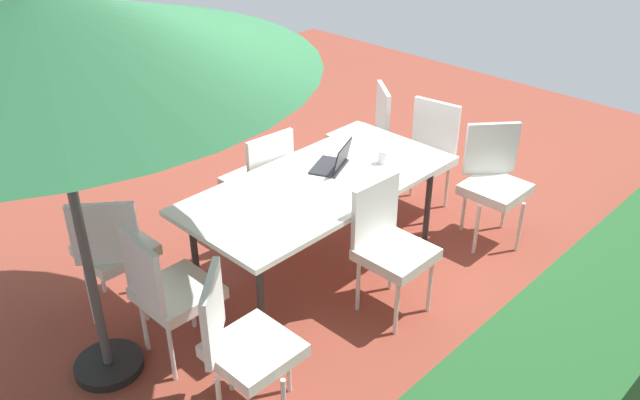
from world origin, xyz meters
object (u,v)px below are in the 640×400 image
(chair_southeast, at_px, (113,247))
(chair_northwest, at_px, (494,179))
(chair_east, at_px, (168,289))
(laptop, at_px, (334,163))
(chair_southwest, at_px, (367,132))
(chair_south, at_px, (261,178))
(chair_west, at_px, (426,152))
(patio_umbrella, at_px, (39,34))
(dining_table, at_px, (320,188))
(chair_north, at_px, (390,243))
(chair_northeast, at_px, (242,342))
(cup, at_px, (383,157))

(chair_southeast, xyz_separation_m, chair_northwest, (-2.70, 1.34, 0.00))
(chair_east, height_order, laptop, laptop)
(chair_southwest, relative_size, chair_south, 1.00)
(chair_east, height_order, chair_southwest, same)
(chair_west, bearing_deg, chair_southeast, -111.43)
(patio_umbrella, relative_size, chair_southwest, 2.83)
(dining_table, relative_size, patio_umbrella, 0.77)
(chair_southeast, xyz_separation_m, chair_north, (-1.36, 1.33, 0.00))
(chair_north, relative_size, chair_south, 1.00)
(chair_northeast, distance_m, chair_southwest, 3.03)
(chair_south, height_order, cup, chair_south)
(chair_east, xyz_separation_m, chair_south, (-1.39, -0.70, 0.00))
(chair_northwest, relative_size, cup, 8.83)
(chair_northeast, distance_m, chair_south, 1.97)
(chair_west, height_order, chair_north, same)
(cup, bearing_deg, chair_southwest, -133.37)
(chair_west, distance_m, chair_southeast, 2.80)
(chair_east, height_order, chair_south, same)
(chair_east, distance_m, chair_south, 1.56)
(chair_northwest, bearing_deg, laptop, -174.48)
(chair_west, xyz_separation_m, laptop, (1.13, -0.07, 0.27))
(chair_north, bearing_deg, chair_south, 91.58)
(chair_northeast, height_order, chair_west, same)
(patio_umbrella, distance_m, cup, 2.70)
(chair_northeast, distance_m, chair_north, 1.36)
(chair_northeast, xyz_separation_m, cup, (-1.93, -0.58, 0.28))
(chair_west, xyz_separation_m, chair_north, (1.36, 0.69, 0.00))
(dining_table, distance_m, laptop, 0.26)
(chair_northeast, height_order, chair_north, same)
(laptop, bearing_deg, chair_south, -93.99)
(chair_west, relative_size, chair_north, 1.00)
(chair_southeast, relative_size, chair_northwest, 1.00)
(cup, bearing_deg, chair_southeast, -22.28)
(dining_table, height_order, chair_southeast, chair_southeast)
(chair_east, xyz_separation_m, laptop, (-1.61, -0.09, 0.27))
(chair_southwest, bearing_deg, chair_southeast, -50.64)
(chair_west, bearing_deg, laptop, -101.63)
(chair_west, height_order, chair_south, same)
(chair_south, distance_m, laptop, 0.71)
(laptop, bearing_deg, chair_east, -20.19)
(cup, bearing_deg, chair_north, 43.70)
(chair_east, bearing_deg, chair_southeast, 4.59)
(chair_west, bearing_deg, patio_umbrella, -101.74)
(chair_northeast, xyz_separation_m, chair_west, (-2.73, -0.72, 0.00))
(dining_table, height_order, chair_west, chair_west)
(dining_table, relative_size, chair_southeast, 2.18)
(dining_table, xyz_separation_m, chair_northwest, (-1.33, 0.69, -0.17))
(patio_umbrella, xyz_separation_m, chair_northwest, (-3.08, 0.90, -1.64))
(chair_southwest, relative_size, chair_northwest, 1.00)
(chair_northwest, distance_m, laptop, 1.37)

